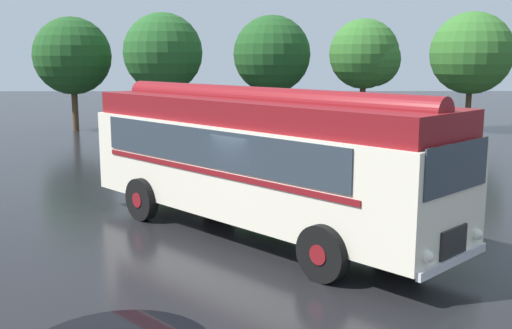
{
  "coord_description": "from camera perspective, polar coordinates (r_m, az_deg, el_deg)",
  "views": [
    {
      "loc": [
        -0.31,
        -13.42,
        4.17
      ],
      "look_at": [
        -0.21,
        1.9,
        1.4
      ],
      "focal_mm": 42.0,
      "sensor_mm": 36.0,
      "label": 1
    }
  ],
  "objects": [
    {
      "name": "tree_far_right",
      "position": [
        35.42,
        20.06,
        10.0
      ],
      "size": [
        4.49,
        4.49,
        6.59
      ],
      "color": "#4C3823",
      "rests_on": "ground"
    },
    {
      "name": "tree_far_left",
      "position": [
        35.55,
        -17.15,
        9.72
      ],
      "size": [
        4.33,
        4.33,
        6.37
      ],
      "color": "#4C3823",
      "rests_on": "ground"
    },
    {
      "name": "tree_right_of_centre",
      "position": [
        33.72,
        10.51,
        10.14
      ],
      "size": [
        3.84,
        3.81,
        6.21
      ],
      "color": "#4C3823",
      "rests_on": "ground"
    },
    {
      "name": "tree_left_of_centre",
      "position": [
        33.92,
        -8.92,
        10.57
      ],
      "size": [
        4.36,
        4.36,
        6.56
      ],
      "color": "#4C3823",
      "rests_on": "ground"
    },
    {
      "name": "ground_plane",
      "position": [
        14.06,
        0.92,
        -7.01
      ],
      "size": [
        120.0,
        120.0,
        0.0
      ],
      "primitive_type": "plane",
      "color": "black"
    },
    {
      "name": "vintage_bus",
      "position": [
        14.0,
        0.07,
        0.89
      ],
      "size": [
        8.76,
        8.95,
        3.49
      ],
      "color": "silver",
      "rests_on": "ground"
    },
    {
      "name": "car_near_left",
      "position": [
        26.43,
        1.33,
        3.02
      ],
      "size": [
        2.13,
        4.29,
        1.66
      ],
      "color": "#4C5156",
      "rests_on": "ground"
    },
    {
      "name": "car_mid_left",
      "position": [
        25.78,
        7.41,
        2.76
      ],
      "size": [
        1.99,
        4.22,
        1.66
      ],
      "color": "navy",
      "rests_on": "ground"
    },
    {
      "name": "tree_centre",
      "position": [
        33.23,
        1.63,
        10.45
      ],
      "size": [
        4.21,
        4.21,
        6.39
      ],
      "color": "#4C3823",
      "rests_on": "ground"
    }
  ]
}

